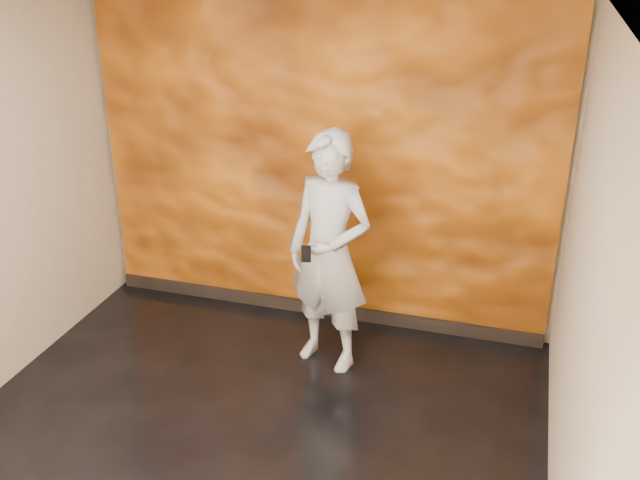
# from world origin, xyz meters

# --- Properties ---
(room) EXTENTS (4.02, 4.02, 2.81)m
(room) POSITION_xyz_m (0.00, 0.00, 1.40)
(room) COLOR black
(room) RESTS_ON ground
(feature_wall) EXTENTS (3.90, 0.06, 2.75)m
(feature_wall) POSITION_xyz_m (0.00, 1.96, 1.38)
(feature_wall) COLOR orange
(feature_wall) RESTS_ON ground
(baseboard) EXTENTS (3.90, 0.04, 0.12)m
(baseboard) POSITION_xyz_m (0.00, 1.92, 0.06)
(baseboard) COLOR black
(baseboard) RESTS_ON ground
(man) EXTENTS (0.79, 0.62, 1.89)m
(man) POSITION_xyz_m (0.29, 1.24, 0.95)
(man) COLOR #9498A1
(man) RESTS_ON ground
(phone) EXTENTS (0.07, 0.03, 0.13)m
(phone) POSITION_xyz_m (0.19, 0.98, 1.05)
(phone) COLOR black
(phone) RESTS_ON man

